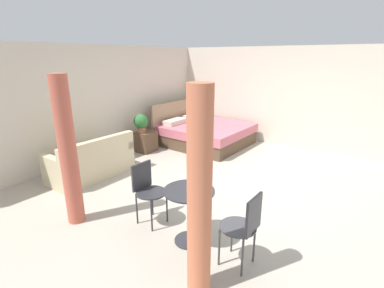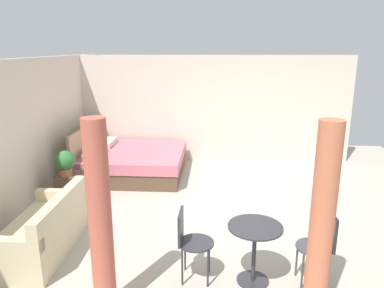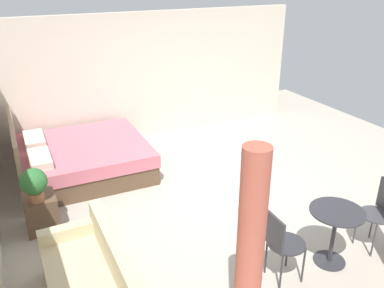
# 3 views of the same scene
# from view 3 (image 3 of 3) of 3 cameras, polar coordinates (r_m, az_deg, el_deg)

# --- Properties ---
(ground_plane) EXTENTS (8.66, 9.46, 0.02)m
(ground_plane) POSITION_cam_3_polar(r_m,az_deg,el_deg) (6.50, 3.69, -7.07)
(ground_plane) COLOR #B2A899
(wall_right) EXTENTS (0.12, 6.46, 2.53)m
(wall_right) POSITION_cam_3_polar(r_m,az_deg,el_deg) (8.41, -5.74, 9.51)
(wall_right) COLOR beige
(wall_right) RESTS_ON ground
(bed) EXTENTS (2.00, 2.15, 1.07)m
(bed) POSITION_cam_3_polar(r_m,az_deg,el_deg) (7.22, -15.45, -1.91)
(bed) COLOR brown
(bed) RESTS_ON ground
(couch) EXTENTS (1.60, 0.76, 0.82)m
(couch) POSITION_cam_3_polar(r_m,az_deg,el_deg) (4.53, -13.92, -18.93)
(couch) COLOR beige
(couch) RESTS_ON ground
(nightstand) EXTENTS (0.46, 0.42, 0.50)m
(nightstand) POSITION_cam_3_polar(r_m,az_deg,el_deg) (5.94, -20.45, -8.97)
(nightstand) COLOR brown
(nightstand) RESTS_ON ground
(potted_plant) EXTENTS (0.35, 0.35, 0.46)m
(potted_plant) POSITION_cam_3_polar(r_m,az_deg,el_deg) (5.61, -21.36, -5.17)
(potted_plant) COLOR #935B3D
(potted_plant) RESTS_ON nightstand
(balcony_table) EXTENTS (0.64, 0.64, 0.73)m
(balcony_table) POSITION_cam_3_polar(r_m,az_deg,el_deg) (5.14, 19.44, -10.93)
(balcony_table) COLOR #2D2D33
(balcony_table) RESTS_ON ground
(cafe_chair_near_window) EXTENTS (0.45, 0.45, 0.87)m
(cafe_chair_near_window) POSITION_cam_3_polar(r_m,az_deg,el_deg) (4.69, 12.36, -13.13)
(cafe_chair_near_window) COLOR #2D2D33
(cafe_chair_near_window) RESTS_ON ground
(cafe_chair_near_couch) EXTENTS (0.42, 0.42, 0.90)m
(cafe_chair_near_couch) POSITION_cam_3_polar(r_m,az_deg,el_deg) (5.62, 25.20, -8.18)
(cafe_chair_near_couch) COLOR #3F3F44
(cafe_chair_near_couch) RESTS_ON ground
(curtain_right) EXTENTS (0.23, 0.23, 2.09)m
(curtain_right) POSITION_cam_3_polar(r_m,az_deg,el_deg) (3.58, 8.10, -15.76)
(curtain_right) COLOR #C15B47
(curtain_right) RESTS_ON ground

